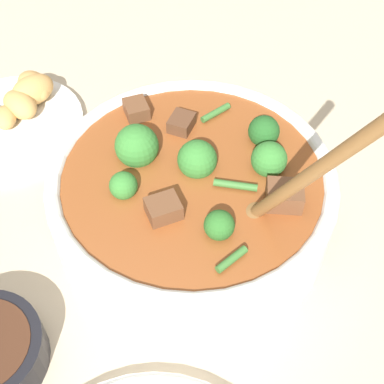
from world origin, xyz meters
The scene contains 3 objects.
ground_plane centered at (0.00, 0.00, 0.00)m, with size 4.00×4.00×0.00m, color #C6B293.
stew_bowl centered at (0.00, 0.00, 0.05)m, with size 0.29×0.31×0.26m.
food_plate centered at (0.07, 0.27, 0.01)m, with size 0.18×0.18×0.05m.
Camera 1 is at (-0.32, -0.13, 0.47)m, focal length 50.00 mm.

